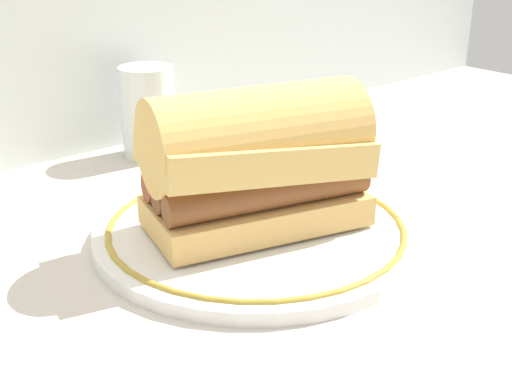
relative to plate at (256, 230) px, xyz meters
name	(u,v)px	position (x,y,z in m)	size (l,w,h in m)	color
ground_plane	(276,227)	(0.03, 0.01, -0.01)	(1.50, 1.50, 0.00)	beige
plate	(256,230)	(0.00, 0.00, 0.00)	(0.29, 0.29, 0.01)	white
sausage_sandwich	(256,159)	(0.00, 0.00, 0.07)	(0.21, 0.14, 0.12)	#DFAF63
drinking_glass	(148,118)	(0.05, 0.26, 0.04)	(0.06, 0.06, 0.11)	silver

